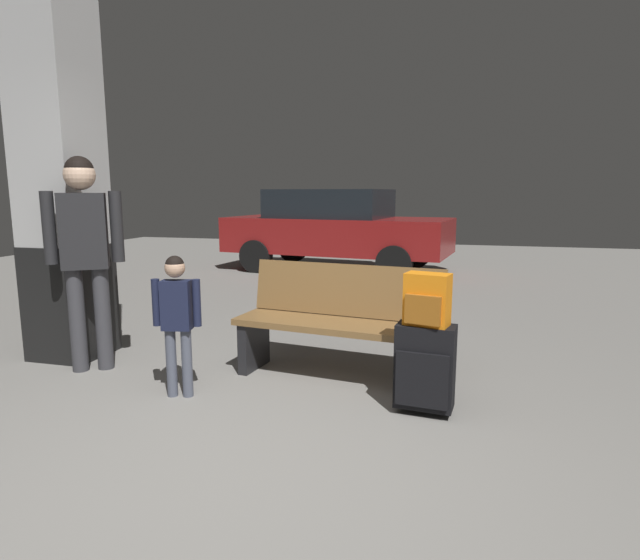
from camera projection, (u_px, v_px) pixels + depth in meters
ground_plane at (364, 317)px, 6.42m from camera, size 18.00×18.00×0.10m
structural_pillar at (62, 185)px, 4.50m from camera, size 0.57×0.57×3.06m
bench at (338, 323)px, 4.12m from camera, size 1.65×0.73×0.89m
suitcase at (425, 367)px, 3.45m from camera, size 0.40×0.26×0.60m
backpack_bright at (427, 300)px, 3.37m from camera, size 0.31×0.24×0.34m
child at (177, 311)px, 3.69m from camera, size 0.34×0.20×1.02m
adult at (84, 241)px, 4.19m from camera, size 0.52×0.37×1.74m
parked_car_far at (336, 228)px, 9.78m from camera, size 4.28×2.21×1.51m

